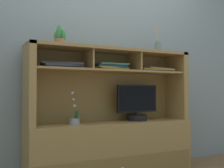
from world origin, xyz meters
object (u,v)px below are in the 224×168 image
at_px(media_console, 112,135).
at_px(magazine_stack_centre, 155,70).
at_px(potted_orchid, 74,119).
at_px(magazine_stack_right, 62,65).
at_px(potted_succulent, 60,38).
at_px(tv_monitor, 137,106).
at_px(diffuser_bottle, 158,47).
at_px(magazine_stack_left, 111,67).

height_order(media_console, magazine_stack_centre, media_console).
distance_m(potted_orchid, magazine_stack_right, 0.52).
distance_m(potted_orchid, potted_succulent, 0.77).
bearing_deg(tv_monitor, potted_succulent, -177.33).
xyz_separation_m(tv_monitor, diffuser_bottle, (0.25, -0.03, 0.63)).
distance_m(potted_orchid, magazine_stack_centre, 1.07).
relative_size(potted_orchid, magazine_stack_left, 0.84).
relative_size(tv_monitor, potted_succulent, 2.67).
relative_size(magazine_stack_left, potted_succulent, 2.08).
xyz_separation_m(media_console, potted_succulent, (-0.55, -0.03, 0.93)).
distance_m(tv_monitor, magazine_stack_left, 0.51).
distance_m(tv_monitor, magazine_stack_centre, 0.45).
distance_m(media_console, tv_monitor, 0.42).
height_order(potted_orchid, magazine_stack_centre, magazine_stack_centre).
distance_m(tv_monitor, diffuser_bottle, 0.68).
height_order(tv_monitor, diffuser_bottle, diffuser_bottle).
relative_size(media_console, potted_succulent, 9.59).
xyz_separation_m(tv_monitor, magazine_stack_left, (-0.31, -0.01, 0.40)).
relative_size(media_console, potted_orchid, 5.50).
bearing_deg(potted_orchid, media_console, 3.64).
xyz_separation_m(magazine_stack_left, magazine_stack_right, (-0.53, -0.05, -0.01)).
relative_size(magazine_stack_centre, potted_succulent, 2.27).
bearing_deg(media_console, potted_succulent, -176.57).
relative_size(magazine_stack_centre, diffuser_bottle, 1.35).
bearing_deg(magazine_stack_left, magazine_stack_centre, 1.34).
height_order(media_console, potted_succulent, potted_succulent).
relative_size(media_console, magazine_stack_right, 4.34).
relative_size(tv_monitor, diffuser_bottle, 1.58).
bearing_deg(diffuser_bottle, magazine_stack_left, 177.23).
xyz_separation_m(media_console, magazine_stack_centre, (0.54, 0.01, 0.68)).
bearing_deg(tv_monitor, magazine_stack_centre, 1.53).
distance_m(media_console, diffuser_bottle, 1.08).
bearing_deg(media_console, magazine_stack_left, 175.55).
distance_m(potted_orchid, diffuser_bottle, 1.21).
xyz_separation_m(magazine_stack_centre, potted_succulent, (-1.09, -0.05, 0.26)).
bearing_deg(potted_succulent, diffuser_bottle, 0.33).
height_order(media_console, magazine_stack_right, media_console).
xyz_separation_m(media_console, tv_monitor, (0.30, 0.01, 0.29)).
relative_size(diffuser_bottle, potted_succulent, 1.69).
relative_size(media_console, tv_monitor, 3.60).
height_order(magazine_stack_left, potted_succulent, potted_succulent).
bearing_deg(potted_succulent, tv_monitor, 2.67).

